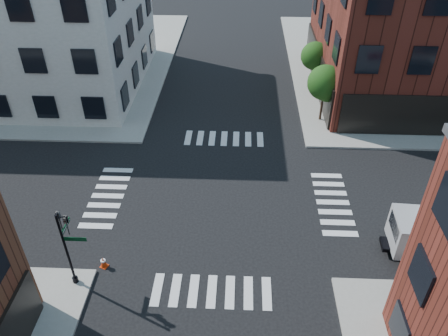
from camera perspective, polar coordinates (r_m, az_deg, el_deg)
name	(u,v)px	position (r m, az deg, el deg)	size (l,w,h in m)	color
ground	(219,199)	(27.14, -0.63, -4.09)	(120.00, 120.00, 0.00)	black
sidewalk_ne	(442,67)	(49.31, 26.58, 11.71)	(30.00, 30.00, 0.15)	gray
sidewalk_nw	(25,60)	(50.32, -24.50, 12.75)	(30.00, 30.00, 0.15)	gray
building_nw	(7,23)	(43.54, -26.44, 16.63)	(22.00, 16.00, 11.00)	beige
tree_near	(326,84)	(34.42, 13.14, 10.58)	(2.69, 2.69, 4.49)	black
tree_far	(315,57)	(39.96, 11.84, 13.96)	(2.43, 2.43, 4.07)	black
signal_pole	(67,241)	(21.78, -19.85, -9.01)	(1.29, 1.24, 4.60)	black
traffic_cone	(103,262)	(23.87, -15.48, -11.77)	(0.48, 0.48, 0.68)	red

